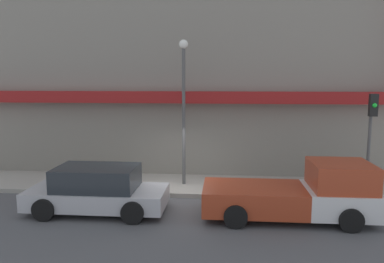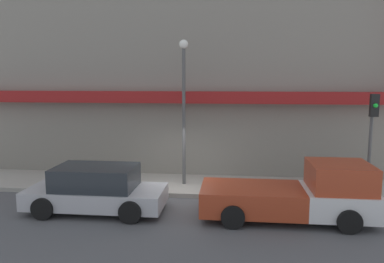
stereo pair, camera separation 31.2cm
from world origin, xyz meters
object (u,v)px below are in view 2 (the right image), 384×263
at_px(pickup_truck, 298,194).
at_px(street_lamp, 184,96).
at_px(parked_car, 96,189).
at_px(fire_hydrant, 95,175).
at_px(traffic_light, 372,127).

distance_m(pickup_truck, street_lamp, 5.88).
bearing_deg(pickup_truck, parked_car, 178.15).
xyz_separation_m(parked_car, fire_hydrant, (-1.03, 2.58, -0.21)).
distance_m(parked_car, fire_hydrant, 2.79).
bearing_deg(parked_car, pickup_truck, -0.94).
height_order(pickup_truck, traffic_light, traffic_light).
distance_m(pickup_truck, fire_hydrant, 8.09).
distance_m(fire_hydrant, traffic_light, 10.74).
relative_size(parked_car, traffic_light, 1.23).
relative_size(pickup_truck, traffic_light, 1.44).
bearing_deg(traffic_light, pickup_truck, -143.42).
xyz_separation_m(parked_car, traffic_light, (9.47, 2.11, 1.99)).
bearing_deg(parked_car, fire_hydrant, 110.75).
relative_size(parked_car, fire_hydrant, 6.11).
bearing_deg(fire_hydrant, traffic_light, -2.57).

